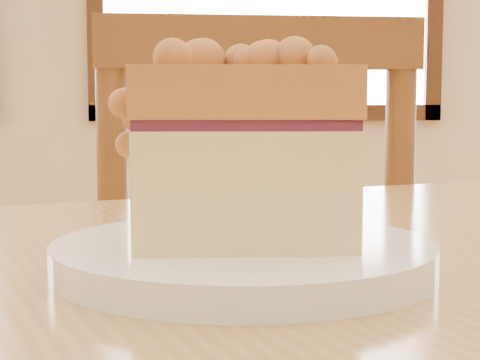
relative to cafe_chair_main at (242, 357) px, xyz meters
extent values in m
cube|color=#3C2410|center=(0.34, 2.99, 0.28)|extent=(1.76, 0.06, 0.08)
cube|color=#A4753F|center=(0.09, -0.65, 0.25)|extent=(1.42, 1.17, 0.04)
cylinder|color=brown|center=(0.19, -0.14, 0.22)|extent=(0.04, 0.04, 0.47)
cylinder|color=brown|center=(-0.16, -0.16, 0.22)|extent=(0.04, 0.04, 0.47)
cube|color=brown|center=(0.01, -0.15, 0.43)|extent=(0.39, 0.07, 0.06)
cylinder|color=brown|center=(0.10, -0.15, 0.21)|extent=(0.02, 0.02, 0.41)
cylinder|color=brown|center=(0.01, -0.15, 0.21)|extent=(0.02, 0.02, 0.41)
cylinder|color=brown|center=(-0.08, -0.16, 0.21)|extent=(0.02, 0.02, 0.41)
cylinder|color=white|center=(-0.05, -0.65, 0.28)|extent=(0.23, 0.23, 0.02)
cylinder|color=white|center=(-0.05, -0.65, 0.27)|extent=(0.16, 0.16, 0.01)
cube|color=#FFED90|center=(-0.05, -0.65, 0.32)|extent=(0.13, 0.10, 0.07)
cube|color=#50162F|center=(-0.05, -0.65, 0.36)|extent=(0.13, 0.10, 0.01)
cube|color=#BA753A|center=(-0.05, -0.65, 0.37)|extent=(0.13, 0.10, 0.03)
sphere|color=#BA753A|center=(-0.04, -0.68, 0.39)|extent=(0.02, 0.02, 0.02)
sphere|color=#BA753A|center=(-0.03, -0.68, 0.39)|extent=(0.02, 0.02, 0.02)
sphere|color=#BA753A|center=(-0.09, -0.67, 0.39)|extent=(0.02, 0.02, 0.02)
sphere|color=#BA753A|center=(-0.04, -0.65, 0.39)|extent=(0.02, 0.02, 0.02)
sphere|color=#BA753A|center=(0.00, -0.65, 0.39)|extent=(0.02, 0.02, 0.02)
sphere|color=#BA753A|center=(-0.08, -0.69, 0.39)|extent=(0.02, 0.02, 0.02)
sphere|color=#BA753A|center=(-0.01, -0.63, 0.39)|extent=(0.02, 0.02, 0.02)
sphere|color=#BA753A|center=(-0.02, -0.63, 0.39)|extent=(0.02, 0.02, 0.02)
sphere|color=#BA753A|center=(-0.06, -0.66, 0.39)|extent=(0.02, 0.02, 0.02)
sphere|color=#BA753A|center=(-0.02, -0.66, 0.39)|extent=(0.02, 0.02, 0.02)
sphere|color=#BA753A|center=(-0.03, -0.65, 0.39)|extent=(0.01, 0.01, 0.01)
sphere|color=#BA753A|center=(-0.01, -0.67, 0.39)|extent=(0.03, 0.03, 0.03)
sphere|color=#BA753A|center=(-0.01, -0.61, 0.39)|extent=(0.02, 0.02, 0.02)
sphere|color=#BA753A|center=(-0.06, -0.67, 0.39)|extent=(0.02, 0.02, 0.02)
sphere|color=#BA753A|center=(-0.05, -0.68, 0.39)|extent=(0.02, 0.02, 0.02)
sphere|color=#BA753A|center=(-0.07, -0.64, 0.39)|extent=(0.02, 0.02, 0.02)
sphere|color=#BA753A|center=(-0.11, -0.66, 0.35)|extent=(0.01, 0.01, 0.01)
sphere|color=#BA753A|center=(-0.11, -0.68, 0.34)|extent=(0.01, 0.01, 0.01)
sphere|color=#BA753A|center=(-0.11, -0.65, 0.37)|extent=(0.01, 0.01, 0.01)
sphere|color=#BA753A|center=(-0.11, -0.65, 0.36)|extent=(0.01, 0.01, 0.01)
sphere|color=#BA753A|center=(-0.11, -0.66, 0.38)|extent=(0.02, 0.02, 0.02)
sphere|color=#BA753A|center=(-0.11, -0.63, 0.35)|extent=(0.02, 0.02, 0.02)
camera|label=1|loc=(-0.08, -1.14, 0.37)|focal=62.00mm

